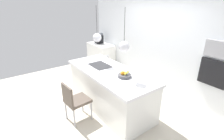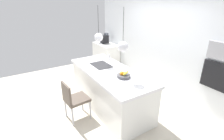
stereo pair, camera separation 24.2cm
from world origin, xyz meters
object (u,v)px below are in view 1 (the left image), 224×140
coffee_machine (99,39)px  microwave (219,49)px  oven (213,73)px  chair_near (75,100)px  fruit_bowl (124,75)px

coffee_machine → microwave: bearing=4.2°
oven → chair_near: oven is taller
microwave → chair_near: (-1.50, -2.47, -1.02)m
fruit_bowl → microwave: microwave is taller
coffee_machine → oven: 4.03m
oven → chair_near: 2.94m
microwave → oven: microwave is taller
coffee_machine → oven: (4.02, 0.30, -0.02)m
fruit_bowl → chair_near: (-0.45, -0.95, -0.48)m
microwave → coffee_machine: bearing=-175.8°
microwave → oven: size_ratio=0.96×
coffee_machine → oven: bearing=4.2°
microwave → oven: bearing=0.0°
fruit_bowl → chair_near: 1.15m
fruit_bowl → coffee_machine: size_ratio=0.74×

